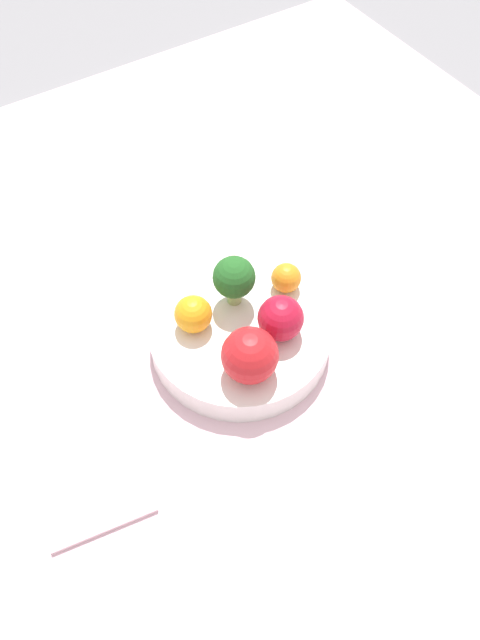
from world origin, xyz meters
name	(u,v)px	position (x,y,z in m)	size (l,w,h in m)	color
ground_plane	(240,351)	(0.00, 0.00, 0.00)	(6.00, 6.00, 0.00)	gray
table_surface	(240,347)	(0.00, 0.00, 0.01)	(1.20, 1.20, 0.02)	silver
bowl	(240,334)	(0.00, 0.00, 0.04)	(0.21, 0.21, 0.04)	white
broccoli	(234,278)	(0.01, 0.03, 0.10)	(0.05, 0.05, 0.07)	#8CB76B
apple_red	(250,355)	(-0.02, -0.06, 0.09)	(0.06, 0.06, 0.06)	red
apple_green	(281,318)	(0.03, -0.03, 0.08)	(0.05, 0.05, 0.05)	#B7142D
orange_front	(193,314)	(-0.05, 0.03, 0.08)	(0.04, 0.04, 0.04)	orange
orange_back	(286,278)	(0.08, 0.02, 0.08)	(0.04, 0.04, 0.04)	orange
napkin	(86,465)	(-0.22, -0.05, 0.02)	(0.13, 0.17, 0.01)	beige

